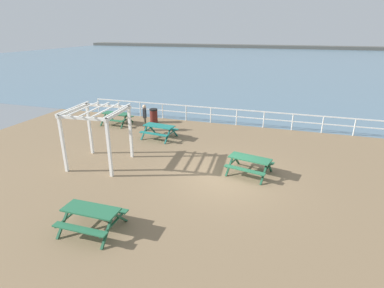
{
  "coord_description": "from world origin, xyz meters",
  "views": [
    {
      "loc": [
        2.3,
        -11.7,
        6.04
      ],
      "look_at": [
        -1.94,
        1.43,
        0.8
      ],
      "focal_mm": 28.53,
      "sensor_mm": 36.0,
      "label": 1
    }
  ],
  "objects_px": {
    "picnic_table_mid_centre": "(116,116)",
    "visitor": "(145,116)",
    "picnic_table_near_left": "(159,129)",
    "picnic_table_far_left": "(91,214)",
    "lattice_pergola": "(97,124)",
    "litter_bin": "(154,116)",
    "picnic_table_near_right": "(250,162)"
  },
  "relations": [
    {
      "from": "picnic_table_mid_centre",
      "to": "visitor",
      "type": "relative_size",
      "value": 1.12
    },
    {
      "from": "picnic_table_near_left",
      "to": "picnic_table_mid_centre",
      "type": "height_order",
      "value": "same"
    },
    {
      "from": "picnic_table_far_left",
      "to": "lattice_pergola",
      "type": "bearing_deg",
      "value": 120.37
    },
    {
      "from": "picnic_table_far_left",
      "to": "litter_bin",
      "type": "relative_size",
      "value": 1.91
    },
    {
      "from": "visitor",
      "to": "litter_bin",
      "type": "xyz_separation_m",
      "value": [
        -0.22,
        1.76,
        -0.47
      ]
    },
    {
      "from": "lattice_pergola",
      "to": "picnic_table_near_right",
      "type": "bearing_deg",
      "value": 4.05
    },
    {
      "from": "picnic_table_mid_centre",
      "to": "picnic_table_near_right",
      "type": "bearing_deg",
      "value": -24.57
    },
    {
      "from": "picnic_table_near_right",
      "to": "picnic_table_far_left",
      "type": "xyz_separation_m",
      "value": [
        -4.18,
        -5.58,
        0.0
      ]
    },
    {
      "from": "lattice_pergola",
      "to": "litter_bin",
      "type": "distance_m",
      "value": 7.2
    },
    {
      "from": "lattice_pergola",
      "to": "litter_bin",
      "type": "xyz_separation_m",
      "value": [
        -0.47,
        7.02,
        -1.52
      ]
    },
    {
      "from": "litter_bin",
      "to": "picnic_table_near_left",
      "type": "bearing_deg",
      "value": -59.71
    },
    {
      "from": "litter_bin",
      "to": "visitor",
      "type": "bearing_deg",
      "value": -82.81
    },
    {
      "from": "picnic_table_mid_centre",
      "to": "picnic_table_near_left",
      "type": "bearing_deg",
      "value": -21.26
    },
    {
      "from": "picnic_table_near_left",
      "to": "lattice_pergola",
      "type": "xyz_separation_m",
      "value": [
        -1.17,
        -4.21,
        1.41
      ]
    },
    {
      "from": "picnic_table_near_left",
      "to": "lattice_pergola",
      "type": "relative_size",
      "value": 0.72
    },
    {
      "from": "visitor",
      "to": "picnic_table_mid_centre",
      "type": "bearing_deg",
      "value": 140.03
    },
    {
      "from": "picnic_table_near_left",
      "to": "visitor",
      "type": "xyz_separation_m",
      "value": [
        -1.42,
        1.05,
        0.36
      ]
    },
    {
      "from": "picnic_table_near_right",
      "to": "litter_bin",
      "type": "distance_m",
      "value": 9.44
    },
    {
      "from": "picnic_table_mid_centre",
      "to": "litter_bin",
      "type": "distance_m",
      "value": 2.48
    },
    {
      "from": "picnic_table_near_right",
      "to": "lattice_pergola",
      "type": "relative_size",
      "value": 0.76
    },
    {
      "from": "picnic_table_near_left",
      "to": "litter_bin",
      "type": "height_order",
      "value": "litter_bin"
    },
    {
      "from": "picnic_table_far_left",
      "to": "litter_bin",
      "type": "xyz_separation_m",
      "value": [
        -3.15,
        11.52,
        -0.1
      ]
    },
    {
      "from": "picnic_table_mid_centre",
      "to": "picnic_table_far_left",
      "type": "height_order",
      "value": "same"
    },
    {
      "from": "lattice_pergola",
      "to": "litter_bin",
      "type": "bearing_deg",
      "value": 88.98
    },
    {
      "from": "picnic_table_near_right",
      "to": "picnic_table_mid_centre",
      "type": "distance_m",
      "value": 10.66
    },
    {
      "from": "picnic_table_far_left",
      "to": "lattice_pergola",
      "type": "xyz_separation_m",
      "value": [
        -2.68,
        4.5,
        1.41
      ]
    },
    {
      "from": "picnic_table_near_left",
      "to": "lattice_pergola",
      "type": "distance_m",
      "value": 4.59
    },
    {
      "from": "picnic_table_near_right",
      "to": "picnic_table_far_left",
      "type": "bearing_deg",
      "value": -114.34
    },
    {
      "from": "picnic_table_near_left",
      "to": "picnic_table_far_left",
      "type": "distance_m",
      "value": 8.84
    },
    {
      "from": "picnic_table_near_right",
      "to": "lattice_pergola",
      "type": "height_order",
      "value": "lattice_pergola"
    },
    {
      "from": "visitor",
      "to": "picnic_table_near_right",
      "type": "bearing_deg",
      "value": -56.2
    },
    {
      "from": "picnic_table_near_left",
      "to": "lattice_pergola",
      "type": "height_order",
      "value": "lattice_pergola"
    }
  ]
}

